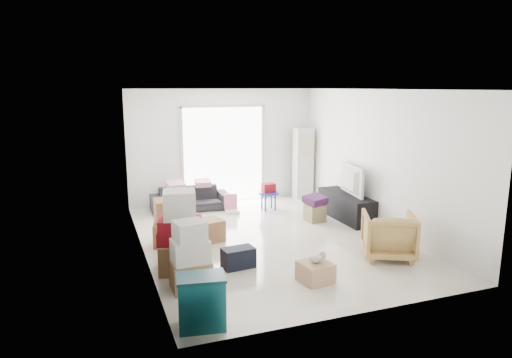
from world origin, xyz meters
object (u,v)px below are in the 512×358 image
Objects in this scene: armchair at (389,233)px; storage_bins at (201,301)px; kids_table at (269,191)px; television at (347,191)px; wood_crate at (315,272)px; ottoman at (315,213)px; ac_tower at (303,163)px; sofa at (190,195)px; tv_console at (346,206)px.

storage_bins is at bearing 44.77° from armchair.
armchair is 3.50m from kids_table.
television reaches higher than storage_bins.
television reaches higher than wood_crate.
television is at bearing -77.08° from armchair.
ottoman is 1.33m from kids_table.
armchair is at bearing 175.11° from television.
television is (0.05, -1.99, -0.27)m from ac_tower.
armchair is (-0.47, -4.16, -0.47)m from ac_tower.
ac_tower is at bearing 9.91° from television.
sofa reaches higher than kids_table.
wood_crate is (-2.08, -2.62, -0.46)m from television.
storage_bins is at bearing -126.02° from ac_tower.
storage_bins is 1.81× the size of ottoman.
wood_crate is at bearing 150.12° from television.
kids_table is (1.68, -0.60, 0.09)m from sofa.
ac_tower is 2.88× the size of kids_table.
storage_bins is 1.95m from wood_crate.
kids_table reaches higher than wood_crate.
armchair is at bearing 18.49° from storage_bins.
wood_crate is (-1.56, -0.45, -0.27)m from armchair.
television is 2.50× the size of wood_crate.
ottoman is at bearing -108.58° from ac_tower.
sofa is 2.87m from ottoman.
storage_bins is 1.05× the size of kids_table.
ottoman is at bearing -36.13° from sofa.
sofa is 4.08× the size of wood_crate.
ac_tower is 5.09m from wood_crate.
television is 0.82m from ottoman.
armchair reaches higher than storage_bins.
tv_console is 1.50× the size of television.
ac_tower is 2.95m from sofa.
ottoman is (2.25, -1.78, -0.17)m from sofa.
ottoman is (3.20, 3.37, -0.14)m from storage_bins.
sofa reaches higher than wood_crate.
tv_console is 1.78m from kids_table.
tv_console is 1.96× the size of armchair.
storage_bins is (-3.90, -3.30, -0.29)m from television.
storage_bins is at bearing -120.08° from kids_table.
television is at bearing -90.00° from tv_console.
tv_console is at bearing -77.08° from armchair.
armchair is 1.65m from wood_crate.
ac_tower is at bearing 31.59° from kids_table.
ac_tower is 4.21m from armchair.
ottoman is (-0.70, 0.07, -0.43)m from television.
storage_bins is (-0.96, -5.14, -0.02)m from sofa.
ac_tower is 1.09× the size of tv_console.
sofa is at bearing -32.54° from armchair.
ac_tower is at bearing 71.42° from ottoman.
storage_bins is at bearing -98.32° from sofa.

